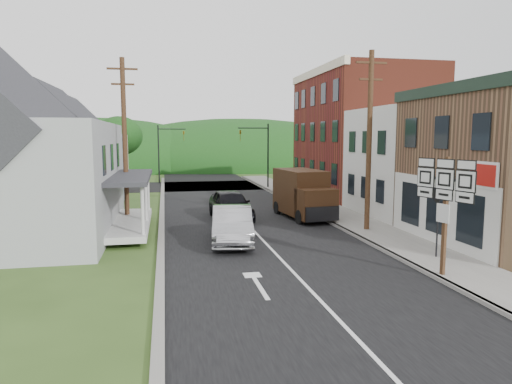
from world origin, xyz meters
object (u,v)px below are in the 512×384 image
route_sign_cluster (445,199)px  silver_sedan (232,225)px  warning_sign (438,211)px  dark_sedan (231,205)px  delivery_van (303,194)px

route_sign_cluster → silver_sedan: bearing=117.3°
route_sign_cluster → warning_sign: 2.55m
silver_sedan → route_sign_cluster: 9.29m
silver_sedan → dark_sedan: size_ratio=1.00×
route_sign_cluster → warning_sign: route_sign_cluster is taller
delivery_van → dark_sedan: bearing=167.7°
silver_sedan → dark_sedan: bearing=89.6°
silver_sedan → route_sign_cluster: route_sign_cluster is taller
silver_sedan → delivery_van: 7.48m
dark_sedan → route_sign_cluster: route_sign_cluster is taller
delivery_van → warning_sign: 10.27m
silver_sedan → warning_sign: (7.37, -4.50, 1.14)m
delivery_van → warning_sign: warning_sign is taller
route_sign_cluster → delivery_van: bearing=79.7°
dark_sedan → warning_sign: 12.39m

